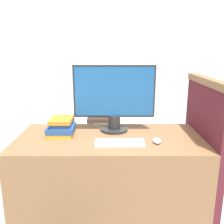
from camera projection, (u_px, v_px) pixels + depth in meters
name	position (u px, v px, depth m)	size (l,w,h in m)	color
wall_back	(111.00, 48.00, 6.87)	(12.00, 0.06, 2.80)	silver
desk	(110.00, 183.00, 1.96)	(1.39, 0.67, 0.76)	#8C603D
carrel_divider	(201.00, 154.00, 1.95)	(0.07, 0.76, 1.20)	#5B1E28
monitor	(114.00, 98.00, 1.95)	(0.64, 0.22, 0.52)	#282828
keyboard	(120.00, 143.00, 1.73)	(0.35, 0.15, 0.02)	silver
mouse	(157.00, 141.00, 1.76)	(0.06, 0.10, 0.03)	white
book_stack	(62.00, 127.00, 1.91)	(0.20, 0.24, 0.13)	gold
far_chair	(104.00, 109.00, 3.58)	(0.44, 0.44, 1.01)	#38281E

